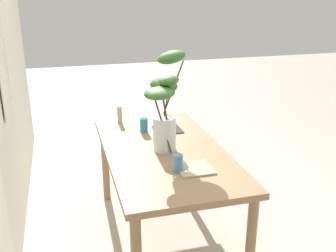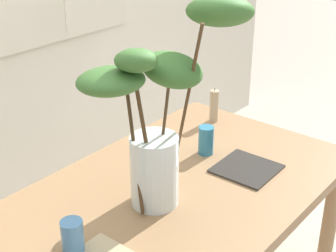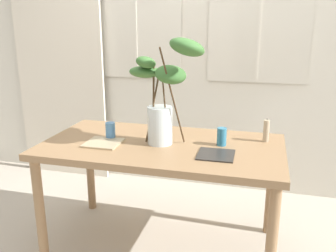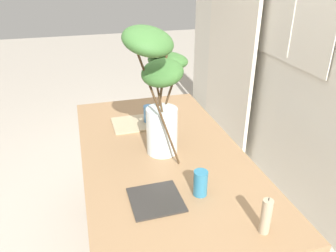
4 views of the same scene
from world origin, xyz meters
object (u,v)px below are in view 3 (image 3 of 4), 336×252
Objects in this scene: plate_square_right at (216,155)px; vase_with_branches at (164,90)px; drinking_glass_blue_right at (222,137)px; plate_square_left at (103,143)px; dining_table at (162,156)px; drinking_glass_blue_left at (110,131)px; pillar_candle at (266,131)px.

vase_with_branches is at bearing 161.85° from plate_square_right.
plate_square_right is (-0.01, -0.19, -0.05)m from drinking_glass_blue_right.
plate_square_right is (0.73, -0.02, -0.00)m from plate_square_left.
dining_table is 0.39m from drinking_glass_blue_left.
drinking_glass_blue_left is at bearing 88.03° from plate_square_left.
drinking_glass_blue_right is at bearing 4.42° from drinking_glass_blue_left.
vase_with_branches is at bearing -160.21° from pillar_candle.
plate_square_left is at bearing -167.20° from drinking_glass_blue_right.
pillar_candle reaches higher than dining_table.
vase_with_branches is 0.47m from drinking_glass_blue_right.
plate_square_right is (0.35, -0.11, -0.35)m from vase_with_branches.
drinking_glass_blue_right reaches higher than dining_table.
plate_square_left reaches higher than plate_square_right.
pillar_candle reaches higher than drinking_glass_blue_left.
drinking_glass_blue_right is 0.31m from pillar_candle.
drinking_glass_blue_left is at bearing 178.61° from dining_table.
pillar_candle is at bearing 11.54° from drinking_glass_blue_left.
plate_square_left is at bearing -166.69° from vase_with_branches.
drinking_glass_blue_left is 1.03m from pillar_candle.
plate_square_left is 1.41× the size of pillar_candle.
drinking_glass_blue_right is at bearing 9.96° from dining_table.
plate_square_right reaches higher than dining_table.
plate_square_left reaches higher than dining_table.
drinking_glass_blue_right is 0.73× the size of pillar_candle.
drinking_glass_blue_left is at bearing -168.46° from pillar_candle.
vase_with_branches is at bearing -3.18° from drinking_glass_blue_left.
drinking_glass_blue_right is (0.37, 0.07, 0.14)m from dining_table.
dining_table is at bearing 15.65° from plate_square_left.
vase_with_branches reaches higher than drinking_glass_blue_left.
drinking_glass_blue_left is 0.53× the size of plate_square_right.
vase_with_branches is at bearing -167.75° from drinking_glass_blue_right.
pillar_candle reaches higher than plate_square_right.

